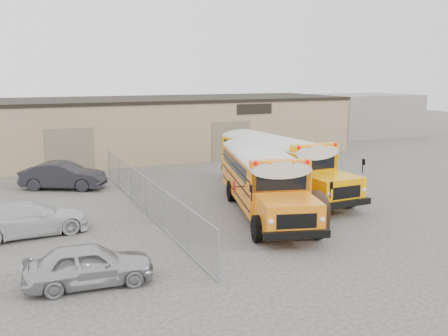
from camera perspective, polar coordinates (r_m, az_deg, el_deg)
name	(u,v)px	position (r m, az deg, el deg)	size (l,w,h in m)	color
ground	(285,215)	(24.02, 6.99, -5.32)	(120.00, 120.00, 0.00)	#3F3D3A
warehouse	(162,126)	(41.75, -7.08, 4.83)	(30.20, 10.20, 4.67)	#967A5C
chainlink_fence	(145,195)	(24.24, -9.01, -3.02)	(0.07, 18.07, 1.81)	gray
distant_building_right	(363,115)	(56.79, 15.65, 5.88)	(10.00, 8.00, 4.40)	gray
school_bus_left	(240,154)	(30.33, 1.83, 1.60)	(5.28, 10.92, 3.11)	orange
school_bus_right	(228,145)	(33.89, 0.42, 2.63)	(3.39, 10.94, 3.17)	#FFA200
tarp_bundle	(315,208)	(22.10, 10.38, -4.57)	(1.37, 1.30, 1.64)	black
car_silver	(89,265)	(16.57, -15.16, -10.61)	(1.61, 4.01, 1.37)	#AFAFB4
car_white	(27,218)	(22.27, -21.60, -5.37)	(2.02, 4.98, 1.44)	silver
car_dark	(63,176)	(30.41, -17.90, -0.83)	(1.66, 4.76, 1.57)	black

